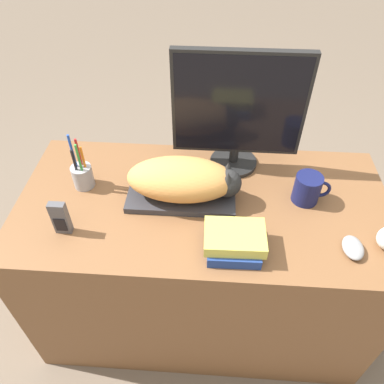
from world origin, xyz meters
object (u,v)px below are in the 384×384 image
object	(u,v)px
cat	(186,179)
monitor	(238,110)
pen_cup	(82,175)
computer_mouse	(353,248)
coffee_mug	(308,189)
book_stack	(234,241)
phone	(60,218)
keyboard	(181,196)

from	to	relation	value
cat	monitor	xyz separation A→B (m)	(0.18, 0.21, 0.16)
pen_cup	computer_mouse	bearing A→B (deg)	-14.64
monitor	computer_mouse	world-z (taller)	monitor
computer_mouse	monitor	bearing A→B (deg)	132.46
computer_mouse	coffee_mug	world-z (taller)	coffee_mug
coffee_mug	book_stack	world-z (taller)	coffee_mug
computer_mouse	coffee_mug	size ratio (longest dim) A/B	0.74
monitor	computer_mouse	xyz separation A→B (m)	(0.38, -0.41, -0.24)
monitor	phone	xyz separation A→B (m)	(-0.57, -0.39, -0.19)
cat	phone	xyz separation A→B (m)	(-0.40, -0.18, -0.03)
cat	pen_cup	size ratio (longest dim) A/B	1.77
computer_mouse	phone	size ratio (longest dim) A/B	0.76
pen_cup	book_stack	bearing A→B (deg)	-25.06
cat	keyboard	bearing A→B (deg)	-180.00
computer_mouse	pen_cup	world-z (taller)	pen_cup
cat	pen_cup	xyz separation A→B (m)	(-0.39, 0.05, -0.04)
cat	book_stack	bearing A→B (deg)	-51.53
coffee_mug	monitor	bearing A→B (deg)	144.40
keyboard	monitor	size ratio (longest dim) A/B	0.81
cat	coffee_mug	size ratio (longest dim) A/B	3.05
monitor	phone	distance (m)	0.72
computer_mouse	book_stack	world-z (taller)	book_stack
monitor	computer_mouse	bearing A→B (deg)	-47.54
keyboard	cat	bearing A→B (deg)	0.00
monitor	phone	size ratio (longest dim) A/B	3.72
pen_cup	book_stack	size ratio (longest dim) A/B	1.17
phone	cat	bearing A→B (deg)	24.52
computer_mouse	phone	world-z (taller)	phone
cat	computer_mouse	world-z (taller)	cat
monitor	coffee_mug	bearing A→B (deg)	-35.60
coffee_mug	phone	size ratio (longest dim) A/B	1.02
book_stack	computer_mouse	bearing A→B (deg)	2.49
coffee_mug	phone	xyz separation A→B (m)	(-0.83, -0.21, 0.01)
keyboard	phone	bearing A→B (deg)	-154.57
keyboard	phone	world-z (taller)	phone
coffee_mug	pen_cup	distance (m)	0.82
computer_mouse	cat	bearing A→B (deg)	160.13
pen_cup	book_stack	world-z (taller)	pen_cup
phone	keyboard	bearing A→B (deg)	25.43
computer_mouse	keyboard	bearing A→B (deg)	160.66
monitor	book_stack	xyz separation A→B (m)	(-0.00, -0.43, -0.21)
keyboard	phone	distance (m)	0.42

